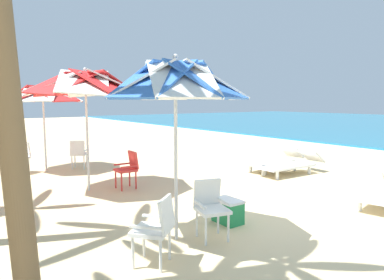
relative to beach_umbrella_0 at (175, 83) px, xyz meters
name	(u,v)px	position (x,y,z in m)	size (l,w,h in m)	color
ground_plane	(288,209)	(0.05, 2.49, -2.29)	(80.00, 80.00, 0.00)	beige
beach_umbrella_0	(175,83)	(0.00, 0.00, 0.00)	(2.09, 2.09, 2.69)	silver
plastic_chair_0	(157,226)	(0.54, -0.63, -1.79)	(0.63, 0.63, 0.87)	white
plastic_chair_1	(211,205)	(0.25, 0.45, -1.79)	(0.56, 0.54, 0.87)	white
beach_umbrella_1	(86,85)	(-3.49, -0.10, 0.10)	(2.61, 2.61, 2.77)	silver
plastic_chair_2	(128,167)	(-3.17, 0.73, -1.79)	(0.45, 0.48, 0.87)	red
beach_umbrella_2	(43,95)	(-6.53, -0.33, -0.07)	(2.33, 2.33, 2.55)	silver
plastic_chair_3	(79,152)	(-6.17, 0.52, -1.79)	(0.62, 0.61, 0.87)	white
plastic_chair_4	(20,156)	(-6.49, -1.01, -1.79)	(0.62, 0.63, 0.87)	white
sun_lounger_2	(292,164)	(-1.95, 5.11, -2.01)	(0.71, 2.17, 0.62)	white
sun_lounger_3	(276,160)	(-2.65, 5.25, -2.01)	(0.82, 2.19, 0.62)	white
cooler_box	(228,211)	(-0.08, 1.08, -2.09)	(0.50, 0.34, 0.40)	#238C4C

